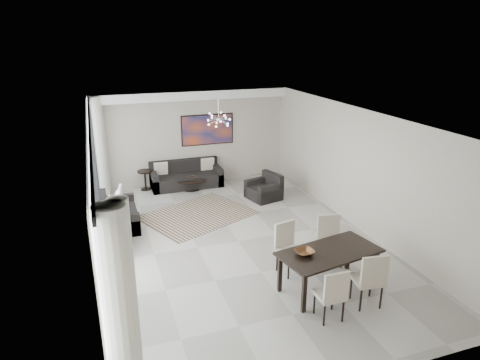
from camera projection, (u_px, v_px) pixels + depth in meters
name	position (u px, v px, depth m)	size (l,w,h in m)	color
room_shell	(258.00, 179.00, 9.50)	(6.00, 9.00, 2.90)	#A8A39B
window_wall	(102.00, 196.00, 8.48)	(0.37, 8.95, 2.90)	silver
soffit	(192.00, 95.00, 12.78)	(5.98, 0.40, 0.26)	white
painting	(208.00, 130.00, 13.45)	(1.68, 0.04, 0.98)	#BB4819
chandelier	(219.00, 119.00, 11.40)	(0.66, 0.66, 0.71)	silver
rug	(197.00, 215.00, 11.24)	(2.65, 2.04, 0.01)	black
coffee_table	(191.00, 183.00, 13.09)	(0.95, 0.95, 0.33)	black
bowl_coffee	(192.00, 177.00, 13.00)	(0.24, 0.24, 0.08)	brown
sofa_main	(186.00, 178.00, 13.29)	(2.17, 0.89, 0.79)	black
loveseat	(118.00, 216.00, 10.53)	(0.86, 1.52, 0.76)	black
armchair	(265.00, 190.00, 12.30)	(0.99, 1.03, 0.72)	black
side_table	(145.00, 177.00, 12.93)	(0.44, 0.44, 0.61)	black
tv_console	(110.00, 231.00, 9.70)	(0.49, 1.75, 0.55)	black
television	(115.00, 206.00, 9.56)	(1.12, 0.15, 0.64)	gray
dining_table	(329.00, 255.00, 7.79)	(2.00, 1.25, 0.78)	black
dining_chair_sw	(333.00, 292.00, 6.93)	(0.45, 0.45, 0.96)	beige
dining_chair_se	(371.00, 277.00, 7.27)	(0.54, 0.54, 1.05)	beige
dining_chair_nw	(287.00, 244.00, 8.44)	(0.57, 0.57, 1.02)	beige
dining_chair_ne	(330.00, 236.00, 8.77)	(0.55, 0.55, 1.02)	beige
bowl_dining	(305.00, 252.00, 7.64)	(0.33, 0.33, 0.08)	brown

